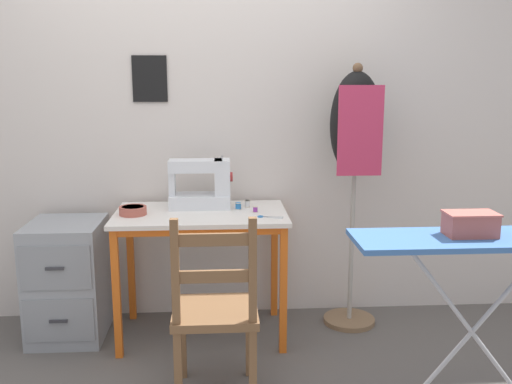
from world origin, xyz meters
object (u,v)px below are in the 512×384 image
Objects in this scene: thread_spool_near_machine at (238,206)px; scissors at (266,217)px; sewing_machine at (203,185)px; wooden_chair at (215,312)px; dress_form at (355,140)px; thread_spool_far_edge at (255,209)px; ironing_board at (479,248)px; fabric_bowl at (133,210)px; thread_spool_mid_table at (247,204)px; storage_box at (470,224)px; filing_cabinet at (68,280)px.

scissors is at bearing -54.42° from thread_spool_near_machine.
sewing_machine is 0.93m from wooden_chair.
thread_spool_near_machine is at bearing -176.40° from dress_form.
wooden_chair is (-0.14, -0.75, -0.34)m from thread_spool_near_machine.
dress_form reaches higher than wooden_chair.
ironing_board is (0.90, -0.91, 0.03)m from thread_spool_far_edge.
dress_form reaches higher than ironing_board.
wooden_chair reaches higher than scissors.
fabric_bowl reaches higher than thread_spool_mid_table.
dress_form is (0.90, -0.02, 0.27)m from sewing_machine.
thread_spool_far_edge is (-0.05, 0.13, 0.01)m from scissors.
scissors is at bearing -8.43° from fabric_bowl.
wooden_chair is 1.21m from storage_box.
sewing_machine is 0.44m from fabric_bowl.
wooden_chair is (-0.23, -0.67, -0.34)m from thread_spool_far_edge.
dress_form is at bearing 11.76° from thread_spool_far_edge.
storage_box reaches higher than filing_cabinet.
fabric_bowl is at bearing 150.42° from storage_box.
ironing_board is at bearing -48.21° from thread_spool_mid_table.
thread_spool_near_machine is at bearing 79.65° from wooden_chair.
sewing_machine is at bearing 179.11° from thread_spool_mid_table.
storage_box is at bearing 158.99° from ironing_board.
fabric_bowl is at bearing 150.61° from ironing_board.
scissors is at bearing -37.23° from sewing_machine.
filing_cabinet is at bearing -177.93° from dress_form.
filing_cabinet is at bearing -174.43° from sewing_machine.
thread_spool_far_edge is at bearing -3.30° from filing_cabinet.
scissors is at bearing -155.31° from dress_form.
scissors is at bearing 62.11° from wooden_chair.
thread_spool_far_edge reaches higher than scissors.
ironing_board is at bearing -73.95° from dress_form.
scissors is (0.35, -0.27, -0.13)m from sewing_machine.
sewing_machine reaches higher than thread_spool_far_edge.
wooden_chair is 1.22m from ironing_board.
storage_box is (0.86, -0.90, 0.13)m from thread_spool_far_edge.
ironing_board is (0.99, -0.99, 0.03)m from thread_spool_near_machine.
scissors is 0.72m from dress_form.
wooden_chair reaches higher than fabric_bowl.
dress_form is 1.48× the size of ironing_board.
storage_box is at bearing -46.21° from thread_spool_far_edge.
filing_cabinet is (-0.41, 0.08, -0.43)m from fabric_bowl.
thread_spool_mid_table is 1.38m from storage_box.
scissors is 0.66× the size of storage_box.
scissors is at bearing 136.31° from storage_box.
sewing_machine is at bearing 5.57° from filing_cabinet.
filing_cabinet is at bearing 176.70° from thread_spool_far_edge.
thread_spool_mid_table is (0.26, -0.00, -0.11)m from sewing_machine.
wooden_chair is at bearing -54.54° from fabric_bowl.
filing_cabinet is (-1.06, -0.07, -0.43)m from thread_spool_mid_table.
scissors is 4.14× the size of thread_spool_far_edge.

